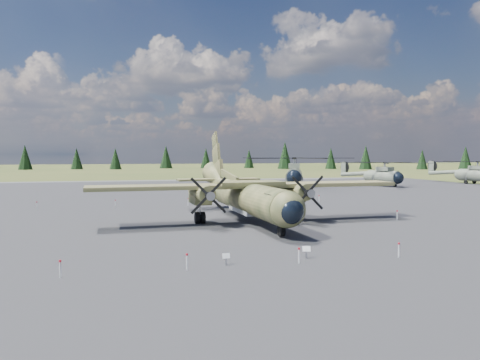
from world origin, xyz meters
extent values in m
plane|color=brown|center=(0.00, 0.00, 0.00)|extent=(500.00, 500.00, 0.00)
cube|color=#5A595E|center=(0.00, 10.00, 0.00)|extent=(120.00, 120.00, 0.04)
cylinder|color=#363E21|center=(3.30, 1.24, 2.12)|extent=(3.29, 16.66, 2.58)
sphere|color=#363E21|center=(3.65, -7.03, 2.12)|extent=(2.63, 2.63, 2.52)
sphere|color=black|center=(3.68, -7.54, 2.07)|extent=(1.93, 1.93, 1.85)
cube|color=black|center=(3.59, -5.56, 2.81)|extent=(1.90, 1.55, 0.51)
cone|color=#363E21|center=(2.83, 12.08, 3.08)|extent=(2.80, 6.43, 3.87)
cube|color=#9C9FA1|center=(3.26, 2.16, 1.06)|extent=(1.98, 5.59, 0.46)
cube|color=#30391E|center=(3.28, 1.70, 3.17)|extent=(26.79, 4.28, 0.32)
cube|color=#363E21|center=(3.28, 1.70, 3.37)|extent=(5.66, 3.55, 0.32)
cylinder|color=#363E21|center=(-0.85, 1.24, 2.67)|extent=(1.59, 4.84, 1.38)
cube|color=#363E21|center=(-0.88, 1.98, 2.07)|extent=(1.51, 3.18, 0.74)
cone|color=gray|center=(-0.72, -1.74, 2.67)|extent=(0.73, 0.86, 0.70)
cylinder|color=black|center=(-0.88, 1.98, 0.51)|extent=(0.85, 1.05, 1.01)
cylinder|color=#363E21|center=(7.42, 1.60, 2.67)|extent=(1.59, 4.84, 1.38)
cube|color=#363E21|center=(7.39, 2.34, 2.07)|extent=(1.51, 3.18, 0.74)
cone|color=gray|center=(7.55, -1.39, 2.67)|extent=(0.73, 0.86, 0.70)
cylinder|color=black|center=(7.39, 2.34, 0.51)|extent=(0.85, 1.05, 1.01)
cube|color=#363E21|center=(2.98, 8.59, 3.63)|extent=(0.56, 6.95, 1.54)
cube|color=#30391E|center=(2.81, 12.54, 3.13)|extent=(8.91, 2.40, 0.20)
cylinder|color=gray|center=(3.61, -5.93, 1.17)|extent=(0.13, 0.13, 0.83)
cylinder|color=black|center=(3.61, -5.93, 0.51)|extent=(0.36, 0.87, 0.86)
cylinder|color=slate|center=(21.61, 39.61, 2.06)|extent=(5.45, 8.47, 2.78)
sphere|color=black|center=(20.18, 35.87, 2.00)|extent=(3.30, 3.30, 2.56)
sphere|color=slate|center=(23.04, 43.35, 2.06)|extent=(3.30, 3.30, 2.56)
cube|color=slate|center=(21.45, 39.20, 3.84)|extent=(3.04, 4.00, 0.83)
cylinder|color=gray|center=(21.45, 39.20, 4.67)|extent=(0.52, 0.52, 1.11)
cylinder|color=slate|center=(24.53, 47.25, 2.45)|extent=(4.26, 9.20, 1.59)
cube|color=slate|center=(26.02, 51.14, 3.84)|extent=(0.78, 1.54, 2.67)
cylinder|color=black|center=(26.38, 51.00, 3.84)|extent=(1.09, 2.72, 2.89)
cylinder|color=black|center=(20.42, 36.50, 0.44)|extent=(0.56, 0.82, 0.76)
cylinder|color=black|center=(20.69, 41.39, 0.44)|extent=(0.63, 0.95, 0.89)
cylinder|color=gray|center=(20.69, 41.39, 1.03)|extent=(0.20, 0.20, 1.61)
cylinder|color=black|center=(23.49, 40.32, 0.44)|extent=(0.63, 0.95, 0.89)
cylinder|color=gray|center=(23.49, 40.32, 1.03)|extent=(0.20, 0.20, 1.61)
cylinder|color=slate|center=(38.56, 39.19, 1.72)|extent=(4.11, 7.06, 2.32)
sphere|color=black|center=(39.50, 35.99, 1.67)|extent=(2.65, 2.65, 2.13)
sphere|color=slate|center=(37.62, 42.40, 1.72)|extent=(2.65, 2.65, 2.13)
cube|color=slate|center=(38.66, 38.83, 3.20)|extent=(2.35, 3.29, 0.70)
cylinder|color=gray|center=(38.66, 38.83, 3.90)|extent=(0.41, 0.41, 0.93)
cylinder|color=slate|center=(36.64, 45.73, 2.04)|extent=(2.98, 7.82, 1.33)
cube|color=slate|center=(35.66, 49.07, 3.20)|extent=(0.56, 1.30, 2.23)
cylinder|color=black|center=(35.97, 49.16, 3.20)|extent=(0.73, 2.33, 2.41)
cylinder|color=black|center=(39.34, 36.52, 0.37)|extent=(0.43, 0.68, 0.63)
cylinder|color=black|center=(37.04, 39.91, 0.37)|extent=(0.48, 0.79, 0.74)
cylinder|color=gray|center=(37.04, 39.91, 0.86)|extent=(0.16, 0.16, 1.35)
cylinder|color=black|center=(39.45, 40.61, 0.37)|extent=(0.48, 0.79, 0.74)
cylinder|color=gray|center=(39.45, 40.61, 0.86)|extent=(0.16, 0.16, 1.35)
cylinder|color=slate|center=(59.53, 40.57, 1.74)|extent=(3.91, 7.15, 2.36)
sphere|color=slate|center=(58.72, 43.86, 1.74)|extent=(2.62, 2.62, 2.17)
cube|color=slate|center=(59.62, 40.20, 3.25)|extent=(2.28, 3.31, 0.71)
cylinder|color=gray|center=(59.62, 40.20, 3.96)|extent=(0.41, 0.41, 0.94)
cylinder|color=slate|center=(57.87, 47.29, 2.07)|extent=(2.69, 8.00, 1.35)
cube|color=slate|center=(57.03, 50.72, 3.25)|extent=(0.52, 1.33, 2.26)
cylinder|color=black|center=(57.35, 50.80, 3.25)|extent=(0.64, 2.39, 2.45)
cylinder|color=black|center=(58.02, 41.36, 0.38)|extent=(0.45, 0.80, 0.75)
cylinder|color=gray|center=(58.02, 41.36, 0.87)|extent=(0.16, 0.16, 1.37)
cylinder|color=black|center=(60.49, 41.97, 0.38)|extent=(0.45, 0.80, 0.75)
cylinder|color=gray|center=(60.49, 41.97, 0.87)|extent=(0.16, 0.16, 1.37)
cube|color=gray|center=(-1.85, -12.87, 0.25)|extent=(0.07, 0.07, 0.50)
cube|color=white|center=(-1.85, -12.91, 0.49)|extent=(0.41, 0.19, 0.28)
cube|color=gray|center=(2.85, -12.41, 0.27)|extent=(0.10, 0.10, 0.55)
cube|color=white|center=(2.85, -12.46, 0.54)|extent=(0.47, 0.30, 0.31)
cylinder|color=white|center=(-10.00, -13.50, 0.40)|extent=(0.07, 0.07, 0.80)
cylinder|color=#AF121E|center=(-10.00, -13.50, 0.80)|extent=(0.12, 0.12, 0.10)
cylinder|color=white|center=(-4.00, -13.50, 0.40)|extent=(0.07, 0.07, 0.80)
cylinder|color=#AF121E|center=(-4.00, -13.50, 0.80)|extent=(0.12, 0.12, 0.10)
cylinder|color=white|center=(2.00, -13.50, 0.40)|extent=(0.07, 0.07, 0.80)
cylinder|color=#AF121E|center=(2.00, -13.50, 0.80)|extent=(0.12, 0.12, 0.10)
cylinder|color=white|center=(8.00, -13.50, 0.40)|extent=(0.07, 0.07, 0.80)
cylinder|color=#AF121E|center=(8.00, -13.50, 0.80)|extent=(0.12, 0.12, 0.10)
cylinder|color=white|center=(-16.00, 16.00, 0.40)|extent=(0.07, 0.07, 0.80)
cylinder|color=#AF121E|center=(-16.00, 16.00, 0.80)|extent=(0.12, 0.12, 0.10)
cylinder|color=white|center=(-8.00, 16.00, 0.40)|extent=(0.07, 0.07, 0.80)
cylinder|color=#AF121E|center=(-8.00, 16.00, 0.80)|extent=(0.12, 0.12, 0.10)
cylinder|color=white|center=(0.00, 16.00, 0.40)|extent=(0.07, 0.07, 0.80)
cylinder|color=#AF121E|center=(0.00, 16.00, 0.80)|extent=(0.12, 0.12, 0.10)
cylinder|color=white|center=(8.00, 16.00, 0.40)|extent=(0.07, 0.07, 0.80)
cylinder|color=#AF121E|center=(8.00, 16.00, 0.80)|extent=(0.12, 0.12, 0.10)
cylinder|color=white|center=(16.00, 16.00, 0.40)|extent=(0.07, 0.07, 0.80)
cylinder|color=#AF121E|center=(16.00, 16.00, 0.80)|extent=(0.12, 0.12, 0.10)
cylinder|color=white|center=(16.50, 0.00, 0.40)|extent=(0.07, 0.07, 0.80)
cylinder|color=#AF121E|center=(16.50, 0.00, 0.80)|extent=(0.12, 0.12, 0.10)
cone|color=black|center=(116.47, 112.12, 4.45)|extent=(4.99, 4.99, 8.91)
cone|color=black|center=(105.62, 122.78, 3.87)|extent=(4.33, 4.33, 7.73)
cone|color=black|center=(84.80, 129.07, 4.69)|extent=(5.26, 5.26, 9.39)
cone|color=black|center=(73.57, 136.65, 4.28)|extent=(4.79, 4.79, 8.56)
cone|color=black|center=(55.83, 141.60, 5.49)|extent=(6.15, 6.15, 10.98)
cone|color=black|center=(44.56, 155.37, 3.95)|extent=(4.43, 4.43, 7.91)
cone|color=black|center=(26.59, 158.70, 4.24)|extent=(4.75, 4.75, 8.48)
cone|color=black|center=(9.95, 160.06, 4.77)|extent=(5.34, 5.34, 9.54)
cone|color=black|center=(-10.32, 151.82, 4.14)|extent=(4.64, 4.64, 8.28)
cone|color=black|center=(-25.10, 156.60, 4.16)|extent=(4.66, 4.66, 8.33)
cone|color=black|center=(-43.54, 155.25, 4.72)|extent=(5.29, 5.29, 9.45)
camera|label=1|loc=(-7.00, -36.70, 5.83)|focal=35.00mm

